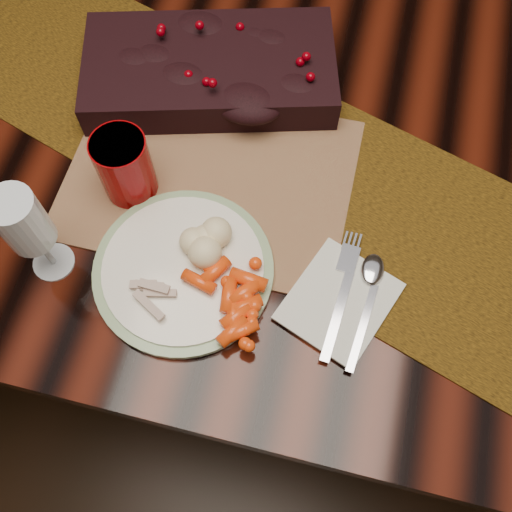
% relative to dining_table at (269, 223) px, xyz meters
% --- Properties ---
extents(floor, '(5.00, 5.00, 0.00)m').
position_rel_dining_table_xyz_m(floor, '(0.00, 0.00, -0.38)').
color(floor, black).
rests_on(floor, ground).
extents(dining_table, '(1.80, 1.00, 0.75)m').
position_rel_dining_table_xyz_m(dining_table, '(0.00, 0.00, 0.00)').
color(dining_table, black).
rests_on(dining_table, floor).
extents(table_runner, '(1.56, 0.79, 0.00)m').
position_rel_dining_table_xyz_m(table_runner, '(-0.05, -0.07, 0.38)').
color(table_runner, '#36260E').
rests_on(table_runner, dining_table).
extents(centerpiece, '(0.43, 0.30, 0.08)m').
position_rel_dining_table_xyz_m(centerpiece, '(-0.11, 0.03, 0.42)').
color(centerpiece, black).
rests_on(centerpiece, table_runner).
extents(placemat_main, '(0.42, 0.31, 0.00)m').
position_rel_dining_table_xyz_m(placemat_main, '(-0.07, -0.14, 0.38)').
color(placemat_main, brown).
rests_on(placemat_main, dining_table).
extents(dinner_plate, '(0.28, 0.28, 0.01)m').
position_rel_dining_table_xyz_m(dinner_plate, '(-0.06, -0.30, 0.39)').
color(dinner_plate, white).
rests_on(dinner_plate, placemat_main).
extents(baby_carrots, '(0.14, 0.12, 0.02)m').
position_rel_dining_table_xyz_m(baby_carrots, '(-0.00, -0.34, 0.40)').
color(baby_carrots, '#ED3F0C').
rests_on(baby_carrots, dinner_plate).
extents(mashed_potatoes, '(0.08, 0.07, 0.04)m').
position_rel_dining_table_xyz_m(mashed_potatoes, '(-0.03, -0.26, 0.42)').
color(mashed_potatoes, '#E0CC79').
rests_on(mashed_potatoes, dinner_plate).
extents(turkey_shreds, '(0.09, 0.08, 0.02)m').
position_rel_dining_table_xyz_m(turkey_shreds, '(-0.09, -0.35, 0.40)').
color(turkey_shreds, '#B2A29A').
rests_on(turkey_shreds, dinner_plate).
extents(napkin, '(0.17, 0.18, 0.00)m').
position_rel_dining_table_xyz_m(napkin, '(0.16, -0.29, 0.38)').
color(napkin, silver).
rests_on(napkin, placemat_main).
extents(fork, '(0.04, 0.17, 0.00)m').
position_rel_dining_table_xyz_m(fork, '(0.16, -0.29, 0.39)').
color(fork, silver).
rests_on(fork, napkin).
extents(spoon, '(0.05, 0.16, 0.00)m').
position_rel_dining_table_xyz_m(spoon, '(0.19, -0.30, 0.39)').
color(spoon, silver).
rests_on(spoon, napkin).
extents(red_cup, '(0.10, 0.10, 0.11)m').
position_rel_dining_table_xyz_m(red_cup, '(-0.17, -0.19, 0.43)').
color(red_cup, '#7F0002').
rests_on(red_cup, placemat_main).
extents(wine_glass, '(0.07, 0.07, 0.17)m').
position_rel_dining_table_xyz_m(wine_glass, '(-0.24, -0.33, 0.46)').
color(wine_glass, silver).
rests_on(wine_glass, dining_table).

